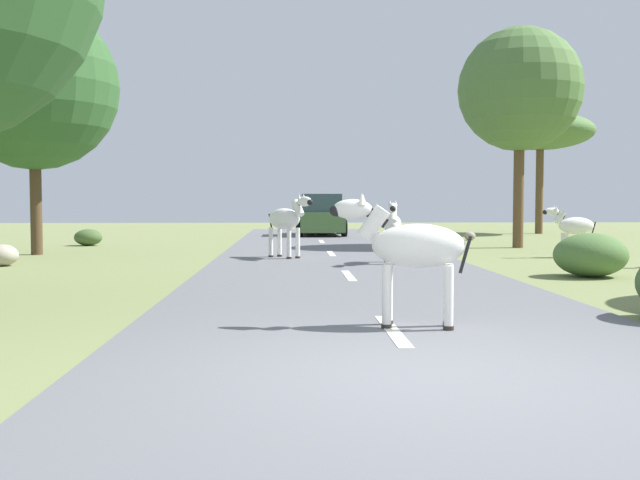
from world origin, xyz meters
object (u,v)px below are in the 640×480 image
zebra_0 (393,226)px  rock_0 (470,236)px  car_0 (320,216)px  rock_1 (2,255)px  zebra_1 (287,220)px  zebra_2 (410,247)px  zebra_4 (573,226)px  tree_5 (540,132)px  bush_3 (88,237)px  bush_1 (591,255)px  tree_2 (34,86)px  tree_1 (520,90)px

zebra_0 → rock_0: zebra_0 is taller
car_0 → rock_1: 16.13m
zebra_1 → zebra_2: bearing=58.8°
zebra_4 → tree_5: tree_5 is taller
bush_3 → bush_1: bearing=-40.3°
zebra_4 → rock_1: (-14.06, -1.99, -0.57)m
tree_2 → tree_5: bearing=34.1°
zebra_1 → tree_2: bearing=-56.2°
zebra_2 → tree_2: tree_2 is taller
car_0 → bush_1: (4.59, -16.98, -0.42)m
car_0 → zebra_1: bearing=-97.0°
tree_1 → tree_2: (-14.33, -2.48, -0.37)m
zebra_4 → zebra_0: bearing=111.0°
zebra_2 → tree_1: tree_1 is taller
zebra_2 → zebra_4: bearing=-18.1°
zebra_0 → bush_3: (-9.12, 8.01, -0.65)m
zebra_2 → bush_1: bearing=-26.3°
zebra_0 → tree_5: 19.10m
zebra_0 → rock_0: size_ratio=3.63×
zebra_2 → rock_0: 20.16m
tree_2 → bush_1: tree_2 is taller
tree_1 → rock_1: (-13.89, -6.10, -4.76)m
rock_0 → rock_1: 17.14m
zebra_2 → rock_1: bearing=53.7°
tree_1 → tree_2: 14.55m
car_0 → bush_1: 17.60m
zebra_1 → rock_0: 11.49m
zebra_0 → tree_2: bearing=-14.5°
zebra_1 → tree_5: (11.52, 14.65, 3.63)m
tree_1 → bush_1: bearing=-98.8°
zebra_2 → zebra_0: bearing=4.8°
zebra_0 → zebra_2: size_ratio=0.97×
zebra_1 → tree_1: 9.57m
tree_1 → bush_1: tree_1 is taller
zebra_0 → bush_3: 12.16m
car_0 → bush_1: bearing=-75.6°
bush_3 → zebra_0: bearing=-41.3°
tree_5 → rock_0: size_ratio=12.91×
zebra_2 → tree_2: size_ratio=0.23×
zebra_1 → tree_5: bearing=-167.4°
zebra_1 → car_0: size_ratio=0.37×
tree_5 → rock_1: (-18.03, -16.15, -4.39)m
tree_2 → rock_1: 5.71m
zebra_0 → tree_5: (9.07, 16.39, 3.72)m
rock_1 → tree_1: bearing=23.7°
tree_2 → bush_3: 6.03m
zebra_2 → car_0: car_0 is taller
tree_2 → rock_1: tree_2 is taller
car_0 → rock_0: 6.58m
zebra_2 → rock_1: zebra_2 is taller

